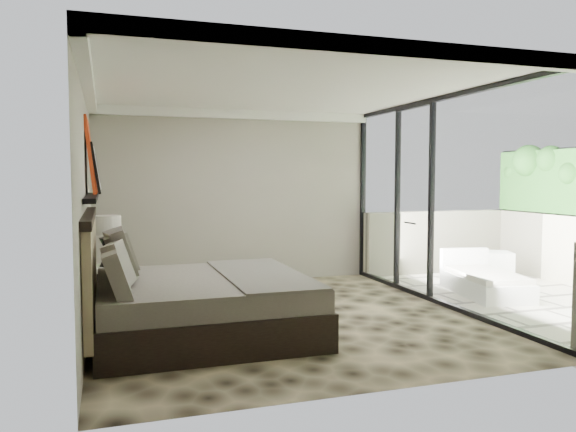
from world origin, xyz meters
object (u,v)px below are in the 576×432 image
object	(u,v)px
table_lamp	(107,234)
lounger	(484,282)
ottoman	(497,265)
nightstand	(112,287)
bed	(193,301)

from	to	relation	value
table_lamp	lounger	world-z (taller)	table_lamp
ottoman	lounger	distance (m)	1.41
nightstand	table_lamp	xyz separation A→B (m)	(-0.05, 0.01, 0.72)
bed	ottoman	distance (m)	5.69
lounger	ottoman	bearing A→B (deg)	54.57
ottoman	lounger	world-z (taller)	lounger
nightstand	table_lamp	bearing A→B (deg)	-176.73
nightstand	table_lamp	distance (m)	0.73
bed	table_lamp	distance (m)	2.14
nightstand	ottoman	bearing A→B (deg)	14.32
nightstand	lounger	xyz separation A→B (m)	(5.21, -1.02, -0.05)
table_lamp	bed	bearing A→B (deg)	-64.85
table_lamp	ottoman	size ratio (longest dim) A/B	1.49
bed	lounger	bearing A→B (deg)	10.75
ottoman	nightstand	bearing A→B (deg)	179.66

